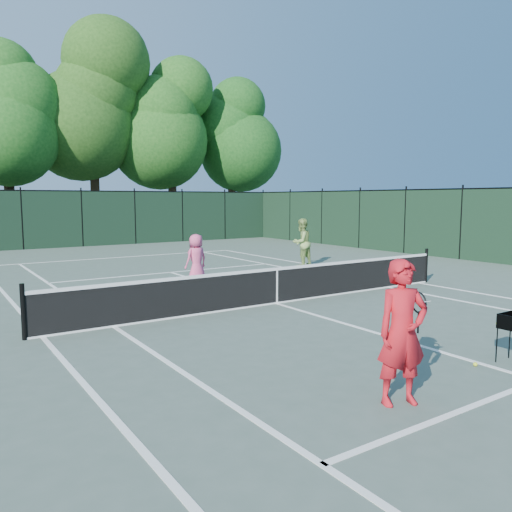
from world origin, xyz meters
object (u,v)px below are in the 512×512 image
coach (402,332)px  loose_ball_midcourt (475,364)px  player_pink (196,259)px  player_green (302,243)px

coach → loose_ball_midcourt: (2.11, 0.29, -0.90)m
player_pink → player_green: player_green is taller
coach → player_pink: coach is taller
coach → player_green: coach is taller
player_green → coach: bearing=46.9°
player_pink → player_green: bearing=-176.6°
coach → player_pink: 9.78m
coach → player_pink: bearing=97.6°
player_green → loose_ball_midcourt: (-5.10, -10.63, -0.89)m
player_green → loose_ball_midcourt: player_green is taller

